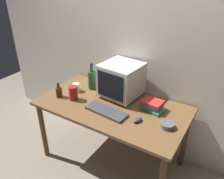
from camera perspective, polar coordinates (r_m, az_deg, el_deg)
ground_plane at (r=2.80m, az=0.00°, el=-16.90°), size 6.00×6.00×0.00m
back_wall at (r=2.48m, az=5.78°, el=11.01°), size 4.00×0.08×2.50m
desk at (r=2.37m, az=0.00°, el=-5.69°), size 1.52×0.81×0.74m
crt_monitor at (r=2.39m, az=2.33°, el=2.38°), size 0.41×0.42×0.37m
keyboard at (r=2.21m, az=-1.44°, el=-5.47°), size 0.43×0.19×0.02m
computer_mouse at (r=2.10m, az=6.34°, el=-7.50°), size 0.09×0.11×0.04m
bottle_tall at (r=2.60m, az=-4.99°, el=2.59°), size 0.09×0.09×0.31m
bottle_short at (r=2.51m, az=-13.07°, el=-0.52°), size 0.07×0.07×0.17m
book_stack at (r=2.26m, az=10.10°, el=-3.94°), size 0.23×0.18×0.10m
mug at (r=2.59m, az=-8.84°, el=0.51°), size 0.12×0.08×0.09m
cd_spindle at (r=2.07m, az=13.65°, el=-8.67°), size 0.12×0.12×0.04m
metal_canister at (r=2.42m, az=-9.61°, el=-0.88°), size 0.09×0.09×0.15m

